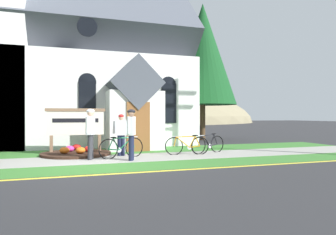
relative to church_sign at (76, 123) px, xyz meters
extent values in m
plane|color=#2B2B2D|center=(0.61, 0.73, -1.22)|extent=(140.00, 140.00, 0.00)
cube|color=#99968E|center=(0.54, -1.91, -1.21)|extent=(32.00, 2.18, 0.01)
cube|color=#38722D|center=(0.54, -3.80, -1.21)|extent=(32.00, 1.60, 0.01)
cube|color=#38722D|center=(0.54, 0.39, -1.21)|extent=(24.00, 2.42, 0.01)
cube|color=yellow|center=(0.54, -4.75, -1.21)|extent=(28.00, 0.16, 0.01)
cube|color=white|center=(0.54, 6.90, 1.04)|extent=(11.10, 10.60, 4.52)
cube|color=#4C515B|center=(0.54, 6.90, 4.75)|extent=(11.60, 10.80, 10.80)
cube|color=white|center=(2.54, 0.80, 0.08)|extent=(2.40, 1.60, 2.60)
cube|color=#4C515B|center=(2.54, 0.80, 1.73)|extent=(2.40, 1.80, 2.40)
cube|color=brown|center=(2.54, -0.02, -0.17)|extent=(1.00, 0.06, 2.10)
cube|color=black|center=(0.54, 1.57, 0.88)|extent=(0.76, 0.06, 1.90)
cone|color=black|center=(0.54, 1.57, 1.83)|extent=(0.80, 0.06, 0.80)
cube|color=black|center=(4.43, 1.57, 0.88)|extent=(0.76, 0.06, 1.90)
cone|color=black|center=(4.43, 1.57, 1.83)|extent=(0.80, 0.06, 0.80)
cylinder|color=black|center=(0.54, 1.57, 4.32)|extent=(0.90, 0.06, 0.90)
cube|color=#7F6047|center=(-0.92, 0.03, -0.84)|extent=(0.12, 0.12, 0.75)
cube|color=#7F6047|center=(0.92, -0.03, -0.84)|extent=(0.12, 0.12, 0.75)
cube|color=silver|center=(0.00, 0.00, 0.00)|extent=(2.19, 0.14, 0.94)
cube|color=#7F6047|center=(0.00, 0.00, 0.53)|extent=(2.31, 0.19, 0.12)
cube|color=black|center=(0.00, -0.04, 0.11)|extent=(1.75, 0.06, 0.16)
cylinder|color=#382319|center=(0.00, -0.44, -1.17)|extent=(2.63, 2.63, 0.10)
ellipsoid|color=red|center=(0.47, -0.43, -1.00)|extent=(0.36, 0.36, 0.24)
ellipsoid|color=red|center=(0.04, 0.45, -1.00)|extent=(0.36, 0.36, 0.24)
ellipsoid|color=#CC338C|center=(-0.24, -0.13, -1.00)|extent=(0.36, 0.36, 0.24)
ellipsoid|color=orange|center=(-0.43, -0.66, -1.00)|extent=(0.36, 0.36, 0.24)
ellipsoid|color=orange|center=(0.14, -0.85, -1.00)|extent=(0.36, 0.36, 0.24)
torus|color=black|center=(5.58, -1.32, -0.88)|extent=(0.69, 0.22, 0.71)
torus|color=black|center=(4.63, -1.58, -0.88)|extent=(0.69, 0.22, 0.71)
cylinder|color=black|center=(4.95, -1.49, -0.72)|extent=(0.53, 0.18, 0.44)
cylinder|color=black|center=(5.06, -1.46, -0.49)|extent=(0.71, 0.23, 0.08)
cylinder|color=black|center=(5.30, -1.39, -0.70)|extent=(0.25, 0.10, 0.47)
cylinder|color=black|center=(5.39, -1.37, -0.91)|extent=(0.39, 0.14, 0.09)
cylinder|color=black|center=(5.49, -1.34, -0.68)|extent=(0.21, 0.09, 0.42)
cylinder|color=black|center=(4.67, -1.57, -0.70)|extent=(0.12, 0.07, 0.37)
ellipsoid|color=black|center=(5.41, -1.36, -0.44)|extent=(0.25, 0.14, 0.05)
cylinder|color=silver|center=(4.70, -1.56, -0.50)|extent=(0.43, 0.14, 0.03)
cylinder|color=silver|center=(5.20, -1.42, -0.93)|extent=(0.18, 0.07, 0.18)
torus|color=black|center=(4.59, -1.79, -0.88)|extent=(0.70, 0.17, 0.71)
torus|color=black|center=(3.59, -1.59, -0.88)|extent=(0.70, 0.17, 0.71)
cylinder|color=orange|center=(3.93, -1.65, -0.73)|extent=(0.55, 0.14, 0.44)
cylinder|color=orange|center=(4.04, -1.68, -0.51)|extent=(0.75, 0.18, 0.06)
cylinder|color=orange|center=(4.30, -1.73, -0.72)|extent=(0.26, 0.09, 0.45)
cylinder|color=orange|center=(4.39, -1.75, -0.91)|extent=(0.41, 0.12, 0.09)
cylinder|color=orange|center=(4.50, -1.77, -0.69)|extent=(0.22, 0.08, 0.40)
cylinder|color=orange|center=(3.63, -1.59, -0.70)|extent=(0.12, 0.06, 0.37)
ellipsoid|color=black|center=(4.41, -1.75, -0.47)|extent=(0.25, 0.13, 0.05)
cylinder|color=silver|center=(3.67, -1.60, -0.50)|extent=(0.44, 0.11, 0.03)
cylinder|color=silver|center=(4.19, -1.71, -0.93)|extent=(0.18, 0.06, 0.18)
torus|color=black|center=(1.03, -1.99, -0.87)|extent=(0.71, 0.26, 0.73)
torus|color=black|center=(2.01, -1.67, -0.87)|extent=(0.71, 0.26, 0.73)
cylinder|color=#19723F|center=(1.68, -1.78, -0.71)|extent=(0.54, 0.20, 0.45)
cylinder|color=#19723F|center=(1.57, -1.81, -0.50)|extent=(0.73, 0.26, 0.04)
cylinder|color=#19723F|center=(1.31, -1.89, -0.71)|extent=(0.26, 0.11, 0.44)
cylinder|color=#19723F|center=(1.23, -1.92, -0.89)|extent=(0.41, 0.16, 0.09)
cylinder|color=#19723F|center=(1.12, -1.96, -0.68)|extent=(0.22, 0.10, 0.39)
cylinder|color=#19723F|center=(1.97, -1.69, -0.68)|extent=(0.12, 0.07, 0.38)
ellipsoid|color=black|center=(1.21, -1.93, -0.47)|extent=(0.25, 0.15, 0.05)
cylinder|color=silver|center=(1.93, -1.70, -0.48)|extent=(0.43, 0.16, 0.03)
cylinder|color=silver|center=(1.42, -1.86, -0.92)|extent=(0.18, 0.07, 0.18)
cylinder|color=#191E38|center=(1.66, -1.26, -0.83)|extent=(0.15, 0.15, 0.78)
cylinder|color=#191E38|center=(1.54, -1.24, -0.83)|extent=(0.15, 0.15, 0.78)
cube|color=silver|center=(1.60, -1.25, -0.15)|extent=(0.47, 0.29, 0.57)
sphere|color=tan|center=(1.60, -1.25, 0.23)|extent=(0.20, 0.20, 0.20)
ellipsoid|color=red|center=(1.60, -1.25, 0.29)|extent=(0.26, 0.29, 0.14)
cylinder|color=silver|center=(1.85, -1.35, -0.13)|extent=(0.09, 0.14, 0.52)
cylinder|color=silver|center=(1.34, -1.15, -0.13)|extent=(0.09, 0.23, 0.52)
cylinder|color=#191E38|center=(1.76, -2.47, -0.79)|extent=(0.15, 0.15, 0.86)
cylinder|color=#191E38|center=(1.69, -2.64, -0.79)|extent=(0.15, 0.15, 0.86)
cube|color=silver|center=(1.72, -2.56, -0.04)|extent=(0.37, 0.52, 0.63)
sphere|color=#936B51|center=(1.72, -2.56, 0.38)|extent=(0.22, 0.22, 0.22)
ellipsoid|color=black|center=(1.72, -2.56, 0.44)|extent=(0.35, 0.32, 0.16)
cylinder|color=silver|center=(1.87, -2.30, -0.01)|extent=(0.09, 0.20, 0.57)
cylinder|color=silver|center=(1.57, -2.81, -0.01)|extent=(0.09, 0.14, 0.57)
cylinder|color=#2D2D33|center=(0.46, -1.83, -0.78)|extent=(0.15, 0.15, 0.87)
cylinder|color=#2D2D33|center=(0.40, -2.01, -0.78)|extent=(0.15, 0.15, 0.87)
cube|color=silver|center=(0.43, -1.92, -0.03)|extent=(0.35, 0.53, 0.63)
sphere|color=tan|center=(0.43, -1.92, 0.39)|extent=(0.22, 0.22, 0.22)
ellipsoid|color=silver|center=(0.43, -1.92, 0.46)|extent=(0.34, 0.31, 0.16)
cylinder|color=silver|center=(0.56, -1.66, 0.00)|extent=(0.09, 0.21, 0.57)
cylinder|color=silver|center=(0.30, -2.19, 0.00)|extent=(0.09, 0.21, 0.57)
cylinder|color=#4C3823|center=(7.73, 4.79, -0.11)|extent=(0.33, 0.33, 2.20)
cone|color=#14471E|center=(7.73, 4.79, 4.15)|extent=(4.19, 4.19, 6.33)
ellipsoid|color=#847A5B|center=(-9.71, 53.50, -1.22)|extent=(100.91, 53.54, 20.51)
camera|label=1|loc=(-0.34, -12.75, 0.30)|focal=32.83mm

